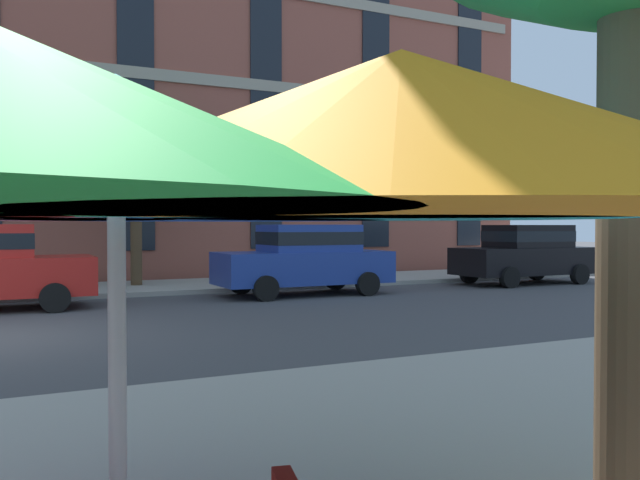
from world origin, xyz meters
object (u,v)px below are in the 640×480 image
at_px(patio_umbrella, 116,156).
at_px(sedan_blue, 305,257).
at_px(sedan_black, 525,252).
at_px(street_tree_middle, 134,144).

bearing_deg(patio_umbrella, sedan_blue, 62.80).
height_order(sedan_black, street_tree_middle, street_tree_middle).
xyz_separation_m(sedan_blue, patio_umbrella, (-6.53, -12.70, 1.02)).
xyz_separation_m(street_tree_middle, patio_umbrella, (-2.90, -16.18, -2.04)).
xyz_separation_m(sedan_blue, street_tree_middle, (-3.62, 3.48, 3.06)).
bearing_deg(sedan_blue, street_tree_middle, 136.11).
relative_size(street_tree_middle, patio_umbrella, 1.41).
bearing_deg(sedan_black, sedan_blue, 180.00).
bearing_deg(street_tree_middle, patio_umbrella, -100.17).
bearing_deg(street_tree_middle, sedan_black, -17.63).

